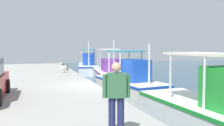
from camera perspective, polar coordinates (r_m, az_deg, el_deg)
fishing_boat_nearest at (r=25.71m, az=-5.71°, el=-0.86°), size 6.52×3.13×3.38m
fishing_boat_second at (r=19.83m, az=-0.71°, el=-2.43°), size 6.29×2.94×3.35m
fishing_boat_third at (r=13.77m, az=4.26°, el=-4.95°), size 5.60×2.73×2.99m
fishing_boat_fourth at (r=8.30m, az=23.96°, el=-11.00°), size 6.35×2.44×3.08m
pelican at (r=19.40m, az=-11.36°, el=-1.06°), size 0.65×0.93×0.82m
fisherman_standing at (r=5.46m, az=1.04°, el=-7.70°), size 0.33×0.61×1.69m
mooring_bollard_nearest at (r=24.20m, az=-11.52°, el=-0.59°), size 0.23×0.23×0.39m
mooring_bollard_second at (r=21.54m, az=-10.68°, el=-1.09°), size 0.23×0.23×0.41m
mooring_bollard_third at (r=9.08m, az=0.14°, el=-7.90°), size 0.28×0.28×0.36m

